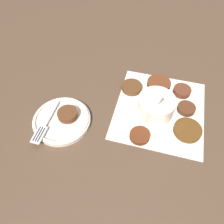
{
  "coord_description": "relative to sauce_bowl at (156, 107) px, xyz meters",
  "views": [
    {
      "loc": [
        -0.47,
        0.14,
        0.57
      ],
      "look_at": [
        -0.06,
        0.17,
        0.02
      ],
      "focal_mm": 35.0,
      "sensor_mm": 36.0,
      "label": 1
    }
  ],
  "objects": [
    {
      "name": "fritter_0",
      "position": [
        0.12,
        -0.02,
        -0.02
      ],
      "size": [
        0.08,
        0.08,
        0.02
      ],
      "color": "#5B2E18",
      "rests_on": "napkin"
    },
    {
      "name": "fritter_4",
      "position": [
        -0.1,
        0.05,
        -0.02
      ],
      "size": [
        0.06,
        0.06,
        0.01
      ],
      "color": "#572914",
      "rests_on": "napkin"
    },
    {
      "name": "ground_plane",
      "position": [
        0.04,
        -0.03,
        -0.03
      ],
      "size": [
        4.0,
        4.0,
        0.0
      ],
      "primitive_type": "plane",
      "color": "#4C3828"
    },
    {
      "name": "fritter_on_plate",
      "position": [
        -0.05,
        0.27,
        -0.0
      ],
      "size": [
        0.06,
        0.06,
        0.02
      ],
      "color": "#512D19",
      "rests_on": "serving_plate"
    },
    {
      "name": "fritter_3",
      "position": [
        -0.07,
        -0.1,
        -0.02
      ],
      "size": [
        0.08,
        0.08,
        0.02
      ],
      "color": "#553415",
      "rests_on": "napkin"
    },
    {
      "name": "fritter_5",
      "position": [
        0.1,
        0.08,
        -0.02
      ],
      "size": [
        0.07,
        0.07,
        0.02
      ],
      "color": "#4F3019",
      "rests_on": "napkin"
    },
    {
      "name": "sauce_bowl",
      "position": [
        0.0,
        0.0,
        0.0
      ],
      "size": [
        0.13,
        0.12,
        0.13
      ],
      "color": "silver",
      "rests_on": "napkin"
    },
    {
      "name": "serving_plate",
      "position": [
        -0.06,
        0.29,
        -0.02
      ],
      "size": [
        0.18,
        0.18,
        0.02
      ],
      "color": "silver",
      "rests_on": "ground_plane"
    },
    {
      "name": "napkin",
      "position": [
        0.02,
        -0.02,
        -0.03
      ],
      "size": [
        0.36,
        0.34,
        0.0
      ],
      "color": "silver",
      "rests_on": "ground_plane"
    },
    {
      "name": "fritter_2",
      "position": [
        0.09,
        -0.1,
        -0.02
      ],
      "size": [
        0.06,
        0.06,
        0.02
      ],
      "color": "#592C1D",
      "rests_on": "napkin"
    },
    {
      "name": "fork",
      "position": [
        -0.09,
        0.33,
        -0.01
      ],
      "size": [
        0.16,
        0.05,
        0.0
      ],
      "color": "silver",
      "rests_on": "serving_plate"
    },
    {
      "name": "fritter_1",
      "position": [
        0.02,
        -0.1,
        -0.02
      ],
      "size": [
        0.06,
        0.06,
        0.02
      ],
      "color": "#4F2917",
      "rests_on": "napkin"
    }
  ]
}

